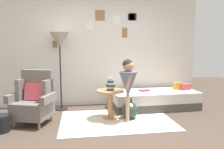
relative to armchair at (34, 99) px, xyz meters
The scene contains 14 objects.
ground_plane 1.60m from the armchair, 30.86° to the right, with size 12.00×12.00×0.00m, color #4C3D33.
gallery_wall 1.96m from the armchair, 41.27° to the left, with size 4.80×0.12×2.60m.
rug 1.58m from the armchair, ahead, with size 2.10×1.43×0.01m, color silver.
armchair is the anchor object (origin of this frame).
daybed 2.59m from the armchair, 12.56° to the left, with size 1.93×0.88×0.40m.
pillow_head 3.34m from the armchair, 10.39° to the left, with size 0.20×0.12×0.14m, color #D64C56.
pillow_mid 3.21m from the armchair, 12.84° to the left, with size 0.18×0.12×0.16m, color orange.
side_table 1.42m from the armchair, ahead, with size 0.54×0.54×0.57m.
vase_striped 1.44m from the armchair, ahead, with size 0.18×0.18×0.25m.
floor_lamp 1.40m from the armchair, 62.80° to the left, with size 0.42×0.42×1.71m.
person_child 1.76m from the armchair, ahead, with size 0.34×0.34×1.17m.
book_on_daybed 2.37m from the armchair, 14.89° to the left, with size 0.22×0.16×0.03m, color #993C69.
demijohn_near 1.81m from the armchair, ahead, with size 0.33×0.33×0.41m.
magazine_basket 0.68m from the armchair, 140.57° to the right, with size 0.28×0.28×0.28m, color black.
Camera 1 is at (-0.51, -3.29, 1.39)m, focal length 34.94 mm.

